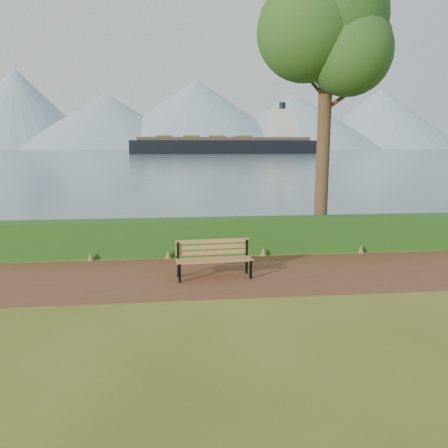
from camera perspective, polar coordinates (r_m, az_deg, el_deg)
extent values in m
plane|color=#475317|center=(10.35, -1.32, -7.22)|extent=(140.00, 140.00, 0.00)
cube|color=brown|center=(10.64, -1.46, -6.71)|extent=(40.00, 3.40, 0.01)
cube|color=#1A3F12|center=(12.74, -2.35, -1.58)|extent=(32.00, 0.85, 1.00)
cube|color=#445C6D|center=(269.86, -6.23, 9.50)|extent=(700.00, 510.00, 0.00)
cone|color=#7991A2|center=(443.45, -25.33, 13.39)|extent=(140.00, 140.00, 70.00)
cone|color=#7991A2|center=(409.67, -15.00, 12.80)|extent=(160.00, 160.00, 48.00)
cone|color=#7991A2|center=(416.30, -3.55, 14.04)|extent=(190.00, 190.00, 62.00)
cone|color=#7991A2|center=(425.13, 9.03, 13.05)|extent=(170.00, 170.00, 50.00)
cone|color=#7991A2|center=(466.13, 19.72, 12.82)|extent=(150.00, 150.00, 58.00)
cone|color=#7991A2|center=(440.17, -7.68, 12.00)|extent=(120.00, 120.00, 35.00)
cone|color=#7991A2|center=(460.58, 13.09, 12.06)|extent=(130.00, 130.00, 40.00)
cube|color=black|center=(10.07, -5.80, -6.44)|extent=(0.05, 0.06, 0.45)
cube|color=black|center=(10.44, -6.02, -4.69)|extent=(0.05, 0.06, 0.85)
cube|color=black|center=(10.23, -5.92, -5.05)|extent=(0.09, 0.52, 0.05)
cube|color=black|center=(10.33, 3.52, -5.98)|extent=(0.05, 0.06, 0.45)
cube|color=black|center=(10.69, 2.97, -4.29)|extent=(0.05, 0.06, 0.85)
cube|color=black|center=(10.48, 3.24, -4.64)|extent=(0.09, 0.52, 0.05)
cube|color=#95623A|center=(10.14, -1.11, -4.97)|extent=(1.79, 0.22, 0.03)
cube|color=#95623A|center=(10.26, -1.23, -4.79)|extent=(1.79, 0.22, 0.03)
cube|color=#95623A|center=(10.38, -1.34, -4.61)|extent=(1.79, 0.22, 0.03)
cube|color=#95623A|center=(10.50, -1.45, -4.44)|extent=(1.79, 0.22, 0.03)
cube|color=#95623A|center=(10.53, -1.50, -3.73)|extent=(1.79, 0.17, 0.10)
cube|color=#95623A|center=(10.49, -1.50, -2.99)|extent=(1.79, 0.17, 0.10)
cube|color=#95623A|center=(10.46, -1.51, -2.25)|extent=(1.79, 0.17, 0.10)
cylinder|color=#3C2818|center=(14.06, 12.93, 12.28)|extent=(0.41, 0.41, 7.34)
sphere|color=#184517|center=(14.51, 13.45, 24.44)|extent=(3.47, 3.47, 3.47)
sphere|color=#184517|center=(15.09, 15.91, 21.37)|extent=(2.65, 2.65, 2.65)
sphere|color=#184517|center=(13.85, 10.70, 23.49)|extent=(2.86, 2.86, 2.86)
sphere|color=#184517|center=(13.85, 16.05, 20.70)|extent=(2.45, 2.45, 2.45)
sphere|color=#184517|center=(14.97, 10.71, 26.10)|extent=(2.24, 2.24, 2.24)
cylinder|color=#3C2818|center=(14.27, 14.87, 15.46)|extent=(1.07, 0.12, 0.80)
cylinder|color=#3C2818|center=(14.14, 11.37, 17.72)|extent=(0.83, 0.39, 0.73)
cube|color=black|center=(168.46, -0.03, 9.67)|extent=(69.97, 11.51, 6.99)
cube|color=#46352A|center=(168.47, -0.03, 11.06)|extent=(64.37, 10.37, 1.20)
cube|color=beige|center=(172.36, 7.58, 12.75)|extent=(9.05, 8.31, 10.98)
cylinder|color=black|center=(172.78, 7.63, 14.90)|extent=(2.40, 2.40, 3.49)
cube|color=brown|center=(167.68, -7.80, 11.25)|extent=(6.04, 6.63, 0.80)
cube|color=brown|center=(167.67, -4.32, 11.31)|extent=(6.04, 6.63, 0.80)
cube|color=brown|center=(168.25, -0.86, 11.34)|extent=(6.04, 6.63, 0.80)
cube|color=brown|center=(169.43, 2.58, 11.32)|extent=(6.04, 6.63, 0.80)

